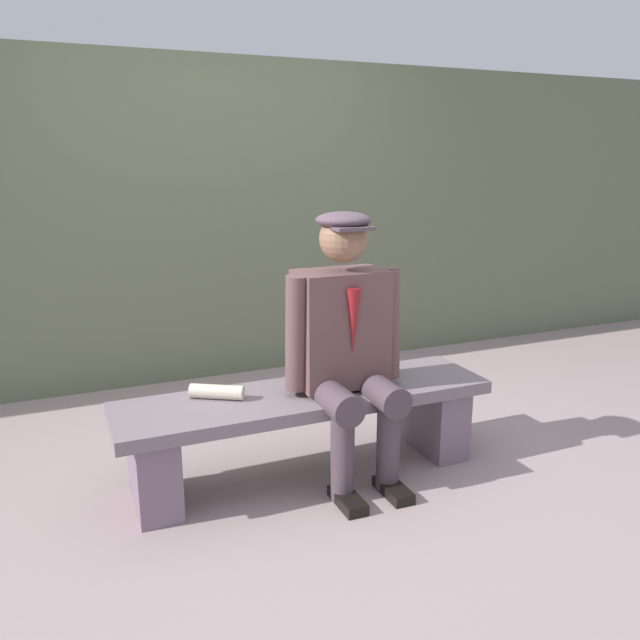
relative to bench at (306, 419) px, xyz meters
name	(u,v)px	position (x,y,z in m)	size (l,w,h in m)	color
ground_plane	(307,474)	(0.00, 0.00, -0.30)	(30.00, 30.00, 0.00)	gray
bench	(306,419)	(0.00, 0.00, 0.00)	(1.83, 0.48, 0.44)	slate
seated_man	(346,338)	(-0.18, 0.06, 0.41)	(0.60, 0.59, 1.30)	brown
rolled_magazine	(217,392)	(0.42, -0.08, 0.18)	(0.07, 0.07, 0.26)	beige
stadium_wall	(212,222)	(0.00, -1.76, 0.80)	(12.00, 0.24, 2.20)	#5D654B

